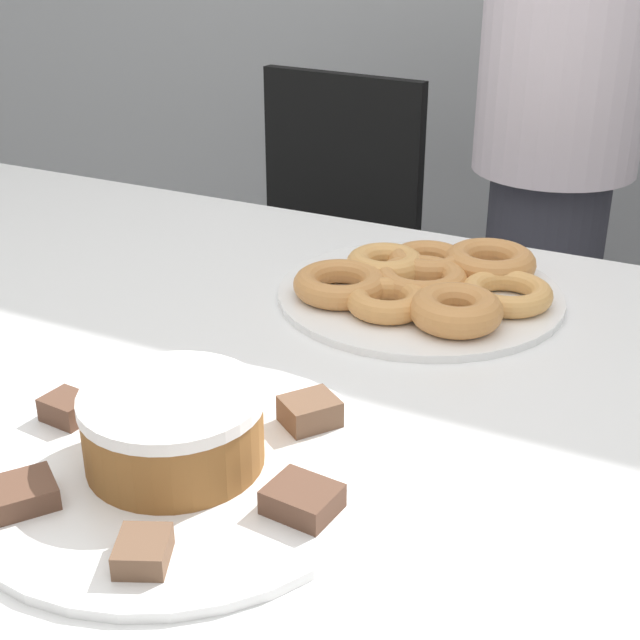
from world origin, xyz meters
TOP-DOWN VIEW (x-y plane):
  - table at (0.00, 0.00)m, footprint 1.99×0.99m
  - person_standing at (0.07, 0.91)m, footprint 0.31×0.31m
  - office_chair_left at (-0.43, 0.85)m, footprint 0.48×0.48m
  - plate_cake at (-0.01, -0.23)m, footprint 0.39×0.39m
  - plate_donuts at (0.05, 0.24)m, footprint 0.38×0.38m
  - frosted_cake at (-0.01, -0.23)m, footprint 0.17×0.17m
  - lamington_0 at (-0.07, -0.10)m, footprint 0.06×0.06m
  - lamington_1 at (-0.15, -0.21)m, footprint 0.05×0.04m
  - lamington_2 at (-0.09, -0.34)m, footprint 0.07×0.08m
  - lamington_3 at (0.05, -0.35)m, footprint 0.06×0.06m
  - lamington_4 at (0.13, -0.24)m, footprint 0.06×0.05m
  - lamington_5 at (0.07, -0.11)m, footprint 0.07×0.07m
  - donut_0 at (0.05, 0.24)m, footprint 0.12×0.12m
  - donut_1 at (0.12, 0.34)m, footprint 0.13×0.13m
  - donut_2 at (0.04, 0.31)m, footprint 0.11×0.11m
  - donut_3 at (-0.01, 0.27)m, footprint 0.11×0.11m
  - donut_4 at (-0.04, 0.18)m, footprint 0.12×0.12m
  - donut_5 at (0.04, 0.16)m, footprint 0.10×0.10m
  - donut_6 at (0.13, 0.16)m, footprint 0.11×0.11m
  - donut_7 at (0.16, 0.25)m, footprint 0.12×0.12m

SIDE VIEW (x-z plane):
  - office_chair_left at x=-0.43m, z-range -0.02..0.86m
  - table at x=0.00m, z-range 0.30..1.05m
  - plate_cake at x=-0.01m, z-range 0.74..0.75m
  - plate_donuts at x=0.05m, z-range 0.74..0.75m
  - lamington_2 at x=-0.09m, z-range 0.75..0.77m
  - lamington_3 at x=0.05m, z-range 0.75..0.77m
  - lamington_4 at x=0.13m, z-range 0.75..0.78m
  - lamington_1 at x=-0.15m, z-range 0.75..0.78m
  - lamington_0 at x=-0.07m, z-range 0.75..0.78m
  - lamington_5 at x=0.07m, z-range 0.75..0.78m
  - donut_7 at x=0.16m, z-range 0.75..0.78m
  - donut_5 at x=0.04m, z-range 0.75..0.78m
  - donut_0 at x=0.05m, z-range 0.75..0.79m
  - donut_4 at x=-0.04m, z-range 0.75..0.79m
  - donut_2 at x=0.04m, z-range 0.75..0.79m
  - donut_3 at x=-0.01m, z-range 0.75..0.79m
  - donut_1 at x=0.12m, z-range 0.75..0.79m
  - donut_6 at x=0.13m, z-range 0.75..0.79m
  - frosted_cake at x=-0.01m, z-range 0.75..0.82m
  - person_standing at x=0.07m, z-range 0.05..1.58m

